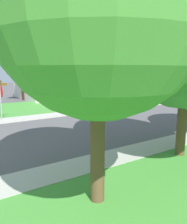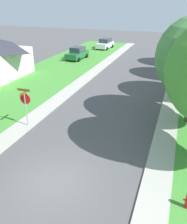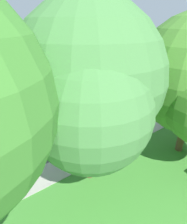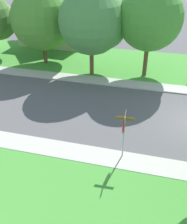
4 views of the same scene
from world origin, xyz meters
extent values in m
plane|color=#565456|center=(0.00, 0.00, 0.00)|extent=(120.00, 120.00, 0.00)
cube|color=#B7B2A8|center=(4.70, 12.00, 0.05)|extent=(1.40, 56.00, 0.10)
cube|color=#B7B2A8|center=(-4.70, 12.00, 0.05)|extent=(1.40, 56.00, 0.10)
cube|color=#479338|center=(-9.40, 12.00, 0.04)|extent=(8.00, 56.00, 0.08)
cylinder|color=#9E9EA3|center=(-4.38, 4.36, 1.30)|extent=(0.07, 0.07, 2.60)
cylinder|color=red|center=(-4.39, 4.41, 2.05)|extent=(0.76, 0.06, 0.76)
cylinder|color=white|center=(-4.39, 4.42, 2.05)|extent=(0.67, 0.03, 0.67)
cylinder|color=red|center=(-4.39, 4.43, 2.05)|extent=(0.55, 0.03, 0.55)
cube|color=brown|center=(-4.38, 4.36, 2.69)|extent=(0.92, 0.06, 0.16)
cube|color=brown|center=(-4.38, 4.36, 2.50)|extent=(0.06, 0.92, 0.16)
cube|color=#1E6033|center=(-9.23, 24.14, 0.70)|extent=(2.03, 4.39, 0.76)
cube|color=#2D3842|center=(-9.22, 24.34, 1.42)|extent=(1.71, 2.18, 0.68)
cylinder|color=black|center=(-8.40, 22.77, 0.32)|extent=(0.27, 0.65, 0.64)
cylinder|color=black|center=(-10.20, 22.86, 0.32)|extent=(0.27, 0.65, 0.64)
cylinder|color=black|center=(-8.26, 25.43, 0.32)|extent=(0.27, 0.65, 0.64)
cylinder|color=black|center=(-10.06, 25.52, 0.32)|extent=(0.27, 0.65, 0.64)
cube|color=white|center=(-7.90, 33.21, 0.70)|extent=(2.11, 4.42, 0.76)
cube|color=#2D3842|center=(-7.88, 33.41, 1.42)|extent=(1.75, 2.21, 0.68)
cylinder|color=black|center=(-7.10, 31.82, 0.32)|extent=(0.29, 0.66, 0.64)
cylinder|color=black|center=(-8.89, 31.95, 0.32)|extent=(0.29, 0.66, 0.64)
cylinder|color=black|center=(-6.90, 34.48, 0.32)|extent=(0.29, 0.66, 0.64)
cylinder|color=black|center=(-8.69, 34.61, 0.32)|extent=(0.29, 0.66, 0.64)
cylinder|color=red|center=(5.92, 0.43, 0.45)|extent=(0.10, 0.08, 0.08)
camera|label=1|loc=(11.25, 1.11, 3.34)|focal=36.85mm
camera|label=2|loc=(4.92, -7.96, 8.08)|focal=38.72mm
camera|label=3|loc=(11.44, 4.79, 6.47)|focal=31.15mm
camera|label=4|loc=(-15.24, 3.13, 9.56)|focal=42.14mm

